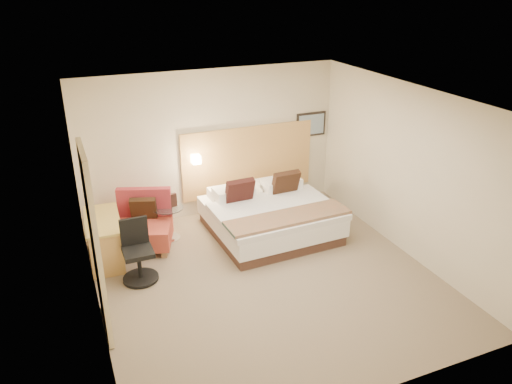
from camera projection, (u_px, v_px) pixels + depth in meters
name	position (u px, v px, depth m)	size (l,w,h in m)	color
floor	(267.00, 278.00, 7.48)	(4.80, 5.00, 0.02)	#766550
ceiling	(269.00, 99.00, 6.39)	(4.80, 5.00, 0.02)	white
wall_back	(212.00, 144.00, 9.06)	(4.80, 0.02, 2.70)	beige
wall_front	(373.00, 294.00, 4.82)	(4.80, 0.02, 2.70)	beige
wall_left	(87.00, 227.00, 6.09)	(0.02, 5.00, 2.70)	beige
wall_right	(408.00, 171.00, 7.79)	(0.02, 5.00, 2.70)	beige
headboard_panel	(248.00, 160.00, 9.43)	(2.60, 0.04, 1.30)	tan
art_frame	(311.00, 124.00, 9.69)	(0.62, 0.03, 0.47)	black
art_canvas	(311.00, 125.00, 9.67)	(0.54, 0.01, 0.39)	gray
lamp_arm	(195.00, 158.00, 8.94)	(0.02, 0.02, 0.12)	silver
lamp_shade	(196.00, 159.00, 8.89)	(0.15, 0.15, 0.15)	#F6E5C0
curtain	(95.00, 245.00, 5.94)	(0.06, 0.90, 2.42)	beige
bottle_a	(163.00, 202.00, 8.32)	(0.06, 0.06, 0.21)	#99B8ED
bottle_b	(164.00, 200.00, 8.38)	(0.06, 0.06, 0.21)	#93ADE4
menu_folder	(173.00, 200.00, 8.35)	(0.14, 0.05, 0.23)	#361C16
bed	(269.00, 216.00, 8.67)	(2.11, 2.05, 1.00)	#452B22
lounge_chair	(144.00, 226.00, 8.21)	(1.10, 1.03, 0.94)	#A06F4B
side_table	(169.00, 221.00, 8.47)	(0.64, 0.64, 0.59)	silver
desk	(105.00, 228.00, 7.75)	(0.59, 1.17, 0.72)	gold
desk_chair	(138.00, 256.00, 7.32)	(0.53, 0.53, 0.93)	black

